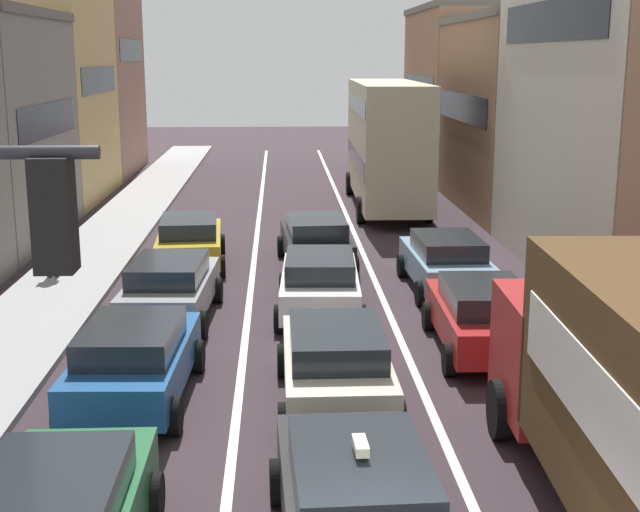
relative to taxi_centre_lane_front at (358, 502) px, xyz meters
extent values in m
cube|color=#9C9C9C|center=(-6.69, 17.85, -0.73)|extent=(2.60, 64.00, 0.14)
cube|color=silver|center=(-1.69, 17.85, -0.79)|extent=(0.16, 60.00, 0.01)
cube|color=silver|center=(1.71, 17.85, -0.79)|extent=(0.16, 60.00, 0.01)
cube|color=black|center=(-8.48, 19.85, 3.21)|extent=(0.02, 7.04, 1.10)
cube|color=tan|center=(-11.99, 28.65, 3.81)|extent=(7.00, 8.70, 9.22)
cube|color=black|center=(-8.48, 28.65, 4.27)|extent=(0.02, 7.04, 1.10)
cube|color=#936B5B|center=(-11.99, 37.45, 4.96)|extent=(7.00, 8.70, 11.52)
cube|color=black|center=(-8.48, 37.45, 5.54)|extent=(0.02, 7.04, 1.10)
cube|color=#9E7556|center=(9.91, 36.35, 3.34)|extent=(7.00, 10.90, 8.27)
cube|color=black|center=(6.39, 36.35, 3.75)|extent=(0.02, 8.80, 1.10)
cube|color=#66605B|center=(9.91, 36.35, 7.63)|extent=(7.20, 10.90, 0.30)
cube|color=#9E7556|center=(9.91, 25.35, 2.89)|extent=(7.00, 10.90, 7.38)
cube|color=black|center=(6.39, 25.35, 3.26)|extent=(0.02, 8.80, 1.10)
cube|color=#66605B|center=(9.91, 25.35, 6.73)|extent=(7.20, 10.90, 0.30)
cube|color=black|center=(6.39, 14.35, 6.19)|extent=(0.02, 8.80, 1.10)
cube|color=black|center=(-2.54, -3.34, 4.15)|extent=(0.28, 0.28, 0.84)
sphere|color=red|center=(-2.54, -3.19, 4.41)|extent=(0.18, 0.18, 0.18)
sphere|color=#F2A519|center=(-2.54, -3.19, 4.15)|extent=(0.18, 0.18, 0.18)
sphere|color=green|center=(-2.54, -3.19, 3.89)|extent=(0.18, 0.18, 0.18)
cube|color=#A51E1E|center=(3.83, 3.34, 0.63)|extent=(2.50, 2.50, 1.90)
cube|color=black|center=(3.89, 4.55, 1.01)|extent=(2.02, 0.12, 0.70)
cube|color=white|center=(2.45, -0.36, 1.66)|extent=(0.22, 4.48, 0.90)
cylinder|color=black|center=(2.64, 3.47, -0.32)|extent=(0.34, 0.97, 0.96)
cube|color=black|center=(0.00, 0.05, -0.13)|extent=(1.96, 4.36, 0.70)
cube|color=#1E2328|center=(0.01, -0.15, 0.43)|extent=(1.67, 2.46, 0.52)
cube|color=#F2EACC|center=(0.01, -0.15, 0.80)|extent=(0.18, 0.45, 0.12)
cylinder|color=black|center=(-0.98, 1.48, -0.48)|extent=(0.24, 0.65, 0.64)
cylinder|color=black|center=(0.86, 1.55, -0.48)|extent=(0.24, 0.65, 0.64)
cube|color=#1E2328|center=(-3.55, -0.53, 0.43)|extent=(1.59, 2.41, 0.52)
cylinder|color=black|center=(-4.47, 1.14, -0.48)|extent=(0.22, 0.64, 0.64)
cylinder|color=black|center=(-2.63, 1.13, -0.48)|extent=(0.22, 0.64, 0.64)
cube|color=beige|center=(0.05, 4.96, -0.13)|extent=(1.81, 4.31, 0.70)
cube|color=#1E2328|center=(0.05, 4.76, 0.43)|extent=(1.59, 2.41, 0.52)
cylinder|color=black|center=(-0.87, 6.42, -0.48)|extent=(0.22, 0.64, 0.64)
cylinder|color=black|center=(0.97, 6.43, -0.48)|extent=(0.22, 0.64, 0.64)
cylinder|color=black|center=(-0.86, 3.50, -0.48)|extent=(0.22, 0.64, 0.64)
cylinder|color=black|center=(0.98, 3.50, -0.48)|extent=(0.22, 0.64, 0.64)
cube|color=#194C8C|center=(-3.52, 5.33, -0.13)|extent=(1.99, 4.37, 0.70)
cube|color=#1E2328|center=(-3.53, 5.13, 0.43)|extent=(1.69, 2.48, 0.52)
cylinder|color=black|center=(-4.38, 6.83, -0.48)|extent=(0.25, 0.65, 0.64)
cylinder|color=black|center=(-2.54, 6.75, -0.48)|extent=(0.25, 0.65, 0.64)
cylinder|color=black|center=(-4.51, 3.91, -0.48)|extent=(0.25, 0.65, 0.64)
cylinder|color=black|center=(-2.67, 3.82, -0.48)|extent=(0.25, 0.65, 0.64)
cube|color=silver|center=(0.04, 10.61, -0.13)|extent=(1.99, 4.37, 0.70)
cube|color=#1E2328|center=(0.03, 10.41, 0.43)|extent=(1.69, 2.48, 0.52)
cylinder|color=black|center=(-0.81, 12.11, -0.48)|extent=(0.25, 0.65, 0.64)
cylinder|color=black|center=(1.02, 12.03, -0.48)|extent=(0.25, 0.65, 0.64)
cylinder|color=black|center=(-0.94, 9.19, -0.48)|extent=(0.25, 0.65, 0.64)
cylinder|color=black|center=(0.90, 9.11, -0.48)|extent=(0.25, 0.65, 0.64)
cube|color=gray|center=(-3.48, 10.31, -0.13)|extent=(2.01, 4.39, 0.70)
cube|color=#1E2328|center=(-3.49, 10.11, 0.43)|extent=(1.70, 2.48, 0.52)
cylinder|color=black|center=(-4.32, 11.82, -0.48)|extent=(0.25, 0.65, 0.64)
cylinder|color=black|center=(-2.48, 11.73, -0.48)|extent=(0.25, 0.65, 0.64)
cylinder|color=black|center=(-4.47, 8.90, -0.48)|extent=(0.25, 0.65, 0.64)
cylinder|color=black|center=(-2.63, 8.81, -0.48)|extent=(0.25, 0.65, 0.64)
cube|color=black|center=(0.15, 15.45, -0.13)|extent=(2.06, 4.40, 0.70)
cube|color=#1E2328|center=(0.16, 15.25, 0.43)|extent=(1.73, 2.50, 0.52)
cylinder|color=black|center=(-0.86, 16.86, -0.48)|extent=(0.26, 0.65, 0.64)
cylinder|color=black|center=(0.98, 16.97, -0.48)|extent=(0.26, 0.65, 0.64)
cylinder|color=black|center=(-0.68, 13.94, -0.48)|extent=(0.26, 0.65, 0.64)
cylinder|color=black|center=(1.16, 14.05, -0.48)|extent=(0.26, 0.65, 0.64)
cube|color=#B29319|center=(-3.55, 15.69, -0.13)|extent=(2.06, 4.40, 0.70)
cube|color=#1E2328|center=(-3.54, 15.49, 0.43)|extent=(1.73, 2.50, 0.52)
cylinder|color=black|center=(-4.56, 17.10, -0.48)|extent=(0.26, 0.65, 0.64)
cylinder|color=black|center=(-2.72, 17.21, -0.48)|extent=(0.26, 0.65, 0.64)
cylinder|color=black|center=(-4.38, 14.18, -0.48)|extent=(0.26, 0.65, 0.64)
cylinder|color=black|center=(-2.54, 14.29, -0.48)|extent=(0.26, 0.65, 0.64)
cube|color=#A51E1E|center=(3.31, 7.74, -0.13)|extent=(1.92, 4.35, 0.70)
cube|color=#1E2328|center=(3.30, 7.54, 0.43)|extent=(1.65, 2.45, 0.52)
cylinder|color=black|center=(2.43, 9.23, -0.48)|extent=(0.24, 0.65, 0.64)
cylinder|color=black|center=(4.27, 9.18, -0.48)|extent=(0.24, 0.65, 0.64)
cylinder|color=black|center=(2.35, 6.30, -0.48)|extent=(0.24, 0.65, 0.64)
cylinder|color=black|center=(4.19, 6.25, -0.48)|extent=(0.24, 0.65, 0.64)
cube|color=#759EB7|center=(3.47, 12.65, -0.13)|extent=(1.89, 4.34, 0.70)
cube|color=#1E2328|center=(3.47, 12.45, 0.43)|extent=(1.63, 2.44, 0.52)
cylinder|color=black|center=(2.52, 14.09, -0.48)|extent=(0.23, 0.64, 0.64)
cylinder|color=black|center=(4.36, 14.13, -0.48)|extent=(0.23, 0.64, 0.64)
cylinder|color=black|center=(2.58, 11.17, -0.48)|extent=(0.23, 0.64, 0.64)
cylinder|color=black|center=(4.41, 11.21, -0.48)|extent=(0.23, 0.64, 0.64)
cube|color=#BFB793|center=(3.43, 25.36, 0.90)|extent=(2.72, 10.55, 2.40)
cube|color=black|center=(3.43, 25.36, 1.26)|extent=(2.73, 9.92, 0.70)
cube|color=#BFB793|center=(3.43, 25.36, 3.18)|extent=(2.72, 10.55, 2.16)
cube|color=black|center=(3.43, 25.36, 3.42)|extent=(2.73, 9.92, 0.64)
cylinder|color=black|center=(2.26, 29.17, -0.30)|extent=(0.32, 1.01, 1.00)
cylinder|color=black|center=(4.76, 29.12, -0.30)|extent=(0.32, 1.01, 1.00)
cylinder|color=black|center=(2.12, 22.24, -0.30)|extent=(0.32, 1.01, 1.00)
cylinder|color=black|center=(4.61, 22.19, -0.30)|extent=(0.32, 1.01, 1.00)
cylinder|color=#262D47|center=(-7.05, 14.04, -0.39)|extent=(0.16, 0.16, 0.82)
cylinder|color=#262D47|center=(-7.21, 13.96, -0.39)|extent=(0.16, 0.16, 0.82)
cylinder|color=#338C4C|center=(-7.13, 14.00, 0.32)|extent=(0.34, 0.34, 0.60)
sphere|color=tan|center=(-7.13, 14.00, 0.74)|extent=(0.24, 0.24, 0.24)
cylinder|color=#338C4C|center=(-6.93, 14.09, 0.35)|extent=(0.10, 0.10, 0.55)
cylinder|color=#338C4C|center=(-7.33, 13.90, 0.35)|extent=(0.10, 0.10, 0.55)
camera|label=1|loc=(-0.92, -9.64, 5.27)|focal=49.19mm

